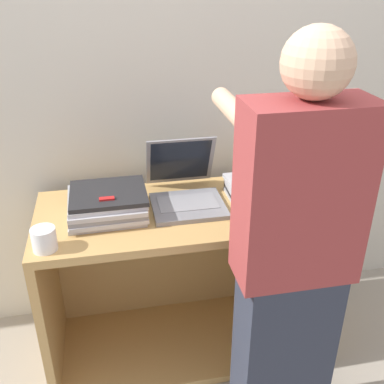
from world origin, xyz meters
TOP-DOWN VIEW (x-y plane):
  - wall_back at (0.00, 0.67)m, footprint 8.00×0.05m
  - cart at (0.00, 0.36)m, footprint 1.31×0.57m
  - laptop_open at (0.00, 0.35)m, footprint 0.31×0.39m
  - laptop_stack_left at (-0.34, 0.28)m, footprint 0.33×0.30m
  - laptop_stack_right at (0.35, 0.28)m, footprint 0.33×0.29m
  - person at (0.27, -0.22)m, footprint 0.40×0.52m
  - mug at (-0.58, 0.08)m, footprint 0.09×0.09m
  - inventory_tag at (-0.34, 0.22)m, footprint 0.06×0.02m

SIDE VIEW (x-z plane):
  - cart at x=0.00m, z-range 0.00..0.78m
  - person at x=0.27m, z-range 0.00..1.58m
  - mug at x=-0.58m, z-range 0.78..0.87m
  - laptop_stack_right at x=0.35m, z-range 0.78..0.87m
  - laptop_open at x=0.00m, z-range 0.70..0.97m
  - laptop_stack_left at x=-0.34m, z-range 0.78..0.89m
  - inventory_tag at x=-0.34m, z-range 0.89..0.90m
  - wall_back at x=0.00m, z-range 0.00..2.40m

